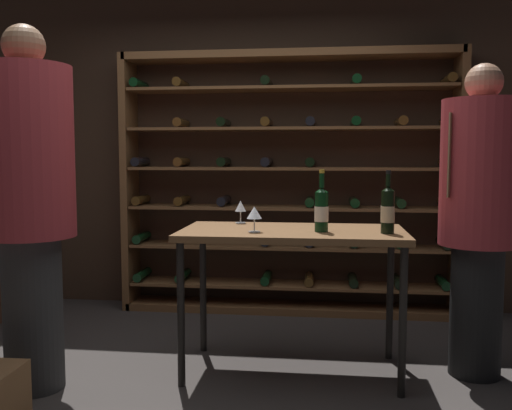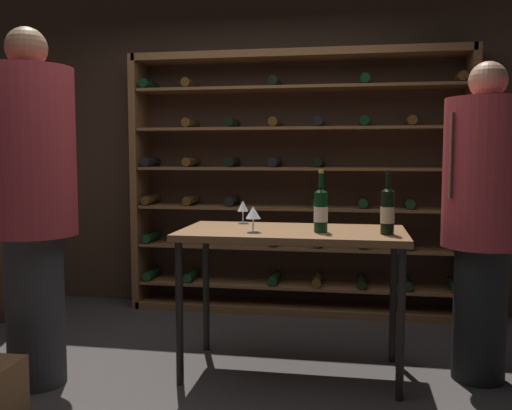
{
  "view_description": "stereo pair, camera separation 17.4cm",
  "coord_description": "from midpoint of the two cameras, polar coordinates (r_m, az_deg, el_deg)",
  "views": [
    {
      "loc": [
        0.62,
        -3.04,
        1.32
      ],
      "look_at": [
        0.22,
        0.29,
        1.02
      ],
      "focal_mm": 39.32,
      "sensor_mm": 36.0,
      "label": 1
    },
    {
      "loc": [
        0.8,
        -3.02,
        1.32
      ],
      "look_at": [
        0.22,
        0.29,
        1.02
      ],
      "focal_mm": 39.32,
      "sensor_mm": 36.0,
      "label": 2
    }
  ],
  "objects": [
    {
      "name": "tasting_table",
      "position": [
        3.38,
        2.26,
        -3.95
      ],
      "size": [
        1.33,
        0.7,
        0.88
      ],
      "color": "brown",
      "rests_on": "ground"
    },
    {
      "name": "wine_glass_stemmed_left",
      "position": [
        3.24,
        -1.71,
        -0.88
      ],
      "size": [
        0.09,
        0.09,
        0.15
      ],
      "color": "silver",
      "rests_on": "tasting_table"
    },
    {
      "name": "back_wall",
      "position": [
        4.92,
        -1.42,
        6.47
      ],
      "size": [
        5.05,
        0.1,
        2.89
      ],
      "primitive_type": "cube",
      "color": "#3D2B1E",
      "rests_on": "ground"
    },
    {
      "name": "wine_bottle_gold_foil",
      "position": [
        3.25,
        11.77,
        -0.48
      ],
      "size": [
        0.08,
        0.08,
        0.36
      ],
      "color": "black",
      "rests_on": "tasting_table"
    },
    {
      "name": "wine_bottle_black_capsule",
      "position": [
        3.27,
        5.17,
        -0.44
      ],
      "size": [
        0.08,
        0.08,
        0.36
      ],
      "color": "black",
      "rests_on": "tasting_table"
    },
    {
      "name": "person_guest_khaki",
      "position": [
        3.52,
        20.49,
        -0.22
      ],
      "size": [
        0.46,
        0.46,
        1.85
      ],
      "rotation": [
        0.0,
        0.0,
        1.04
      ],
      "color": "black",
      "rests_on": "ground"
    },
    {
      "name": "wine_rack",
      "position": [
        4.68,
        2.32,
        1.97
      ],
      "size": [
        2.8,
        0.32,
        2.17
      ],
      "color": "brown",
      "rests_on": "ground"
    },
    {
      "name": "wine_glass_stemmed_center",
      "position": [
        3.67,
        -2.95,
        -0.24
      ],
      "size": [
        0.07,
        0.07,
        0.15
      ],
      "color": "silver",
      "rests_on": "tasting_table"
    },
    {
      "name": "person_host_in_suit",
      "position": [
        3.38,
        -23.48,
        1.14
      ],
      "size": [
        0.5,
        0.5,
        2.03
      ],
      "rotation": [
        0.0,
        0.0,
        -2.88
      ],
      "color": "#2E2E2E",
      "rests_on": "ground"
    },
    {
      "name": "ground_plane",
      "position": [
        3.38,
        -6.08,
        -17.97
      ],
      "size": [
        9.67,
        9.67,
        0.0
      ],
      "primitive_type": "plane",
      "color": "#383330"
    }
  ]
}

